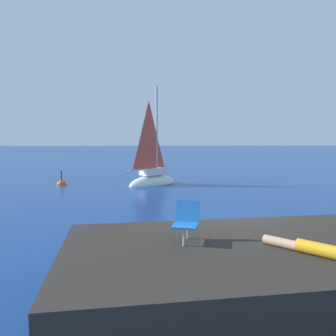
% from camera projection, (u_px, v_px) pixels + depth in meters
% --- Properties ---
extents(ground_plane, '(160.00, 160.00, 0.00)m').
position_uv_depth(ground_plane, '(223.00, 236.00, 9.79)').
color(ground_plane, navy).
extents(shore_ledge, '(7.73, 4.86, 0.83)m').
position_uv_depth(shore_ledge, '(250.00, 265.00, 6.57)').
color(shore_ledge, '#2D2823').
rests_on(shore_ledge, ground).
extents(boulder_seaward, '(1.00, 0.99, 0.51)m').
position_uv_depth(boulder_seaward, '(241.00, 249.00, 8.67)').
color(boulder_seaward, '#2B2924').
rests_on(boulder_seaward, ground).
extents(boulder_inland, '(1.86, 1.80, 0.94)m').
position_uv_depth(boulder_inland, '(231.00, 250.00, 8.58)').
color(boulder_inland, '#2E2A20').
rests_on(boulder_inland, ground).
extents(sailboat_near, '(3.32, 2.98, 6.36)m').
position_uv_depth(sailboat_near, '(153.00, 179.00, 19.93)').
color(sailboat_near, white).
rests_on(sailboat_near, ground).
extents(person_sunbather, '(1.36, 1.32, 0.25)m').
position_uv_depth(person_sunbather, '(315.00, 249.00, 5.95)').
color(person_sunbather, gold).
rests_on(person_sunbather, shore_ledge).
extents(beach_chair, '(0.62, 0.70, 0.80)m').
position_uv_depth(beach_chair, '(186.00, 219.00, 6.72)').
color(beach_chair, blue).
rests_on(beach_chair, shore_ledge).
extents(marker_buoy, '(0.56, 0.56, 1.13)m').
position_uv_depth(marker_buoy, '(62.00, 185.00, 19.78)').
color(marker_buoy, '#EA5114').
rests_on(marker_buoy, ground).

